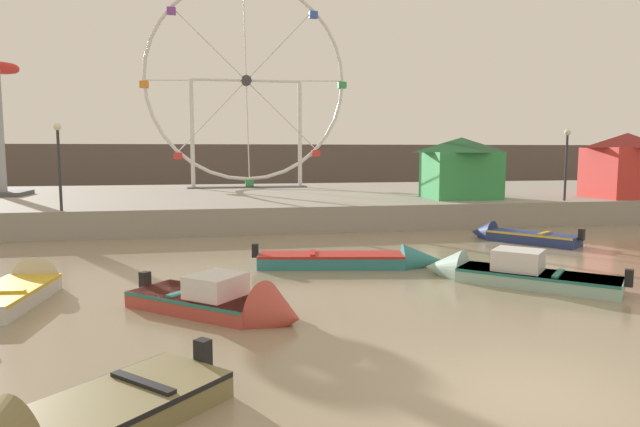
% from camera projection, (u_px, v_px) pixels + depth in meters
% --- Properties ---
extents(ground_plane, '(240.00, 240.00, 0.00)m').
position_uv_depth(ground_plane, '(533.00, 397.00, 8.64)').
color(ground_plane, gray).
extents(quay_promenade, '(110.00, 18.86, 1.22)m').
position_uv_depth(quay_promenade, '(290.00, 202.00, 34.89)').
color(quay_promenade, gray).
rests_on(quay_promenade, ground_plane).
extents(distant_town_skyline, '(140.00, 3.00, 4.40)m').
position_uv_depth(distant_town_skyline, '(259.00, 166.00, 56.79)').
color(distant_town_skyline, '#564C47').
rests_on(distant_town_skyline, ground_plane).
extents(motorboat_seafoam, '(4.87, 4.64, 1.43)m').
position_uv_depth(motorboat_seafoam, '(500.00, 272.00, 16.19)').
color(motorboat_seafoam, '#93BCAD').
rests_on(motorboat_seafoam, ground_plane).
extents(motorboat_teal_painted, '(6.18, 2.19, 1.09)m').
position_uv_depth(motorboat_teal_painted, '(362.00, 260.00, 18.28)').
color(motorboat_teal_painted, teal).
rests_on(motorboat_teal_painted, ground_plane).
extents(motorboat_navy_blue, '(3.61, 4.30, 1.12)m').
position_uv_depth(motorboat_navy_blue, '(514.00, 236.00, 23.52)').
color(motorboat_navy_blue, navy).
rests_on(motorboat_navy_blue, ground_plane).
extents(motorboat_pale_grey, '(1.80, 4.52, 1.33)m').
position_uv_depth(motorboat_pale_grey, '(22.00, 288.00, 14.56)').
color(motorboat_pale_grey, silver).
rests_on(motorboat_pale_grey, ground_plane).
extents(motorboat_faded_red, '(4.37, 4.07, 1.43)m').
position_uv_depth(motorboat_faded_red, '(232.00, 304.00, 12.89)').
color(motorboat_faded_red, '#B24238').
rests_on(motorboat_faded_red, ground_plane).
extents(ferris_wheel_white_frame, '(13.97, 1.20, 14.13)m').
position_uv_depth(ferris_wheel_white_frame, '(246.00, 84.00, 38.43)').
color(ferris_wheel_white_frame, silver).
rests_on(ferris_wheel_white_frame, quay_promenade).
extents(carnival_booth_green_kiosk, '(4.03, 3.55, 3.25)m').
position_uv_depth(carnival_booth_green_kiosk, '(461.00, 167.00, 30.16)').
color(carnival_booth_green_kiosk, '#33934C').
rests_on(carnival_booth_green_kiosk, quay_promenade).
extents(carnival_booth_red_striped, '(4.21, 3.50, 3.50)m').
position_uv_depth(carnival_booth_red_striped, '(626.00, 164.00, 30.58)').
color(carnival_booth_red_striped, red).
rests_on(carnival_booth_red_striped, quay_promenade).
extents(promenade_lamp_near, '(0.32, 0.32, 3.64)m').
position_uv_depth(promenade_lamp_near, '(567.00, 154.00, 28.71)').
color(promenade_lamp_near, '#2D2D33').
rests_on(promenade_lamp_near, quay_promenade).
extents(promenade_lamp_far, '(0.32, 0.32, 3.70)m').
position_uv_depth(promenade_lamp_far, '(59.00, 153.00, 23.67)').
color(promenade_lamp_far, '#2D2D33').
rests_on(promenade_lamp_far, quay_promenade).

